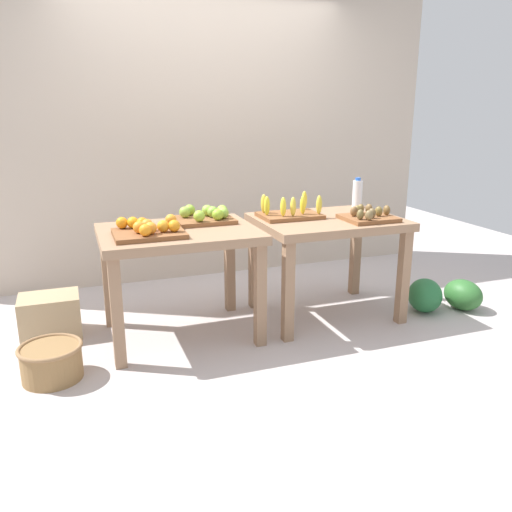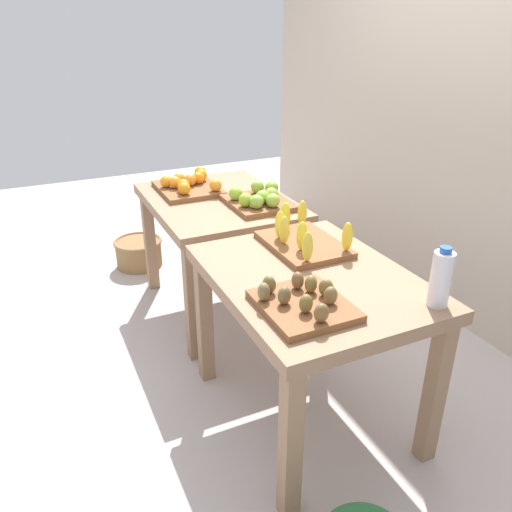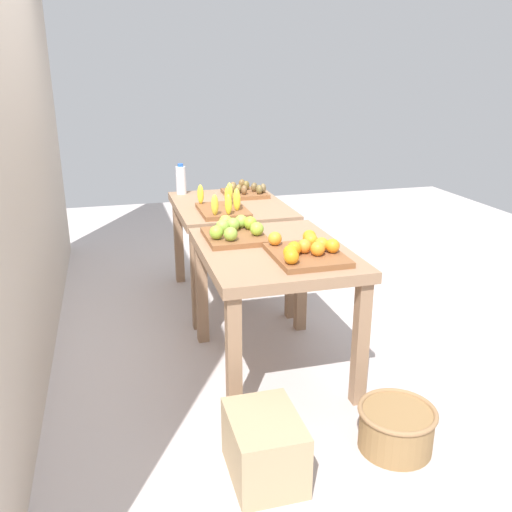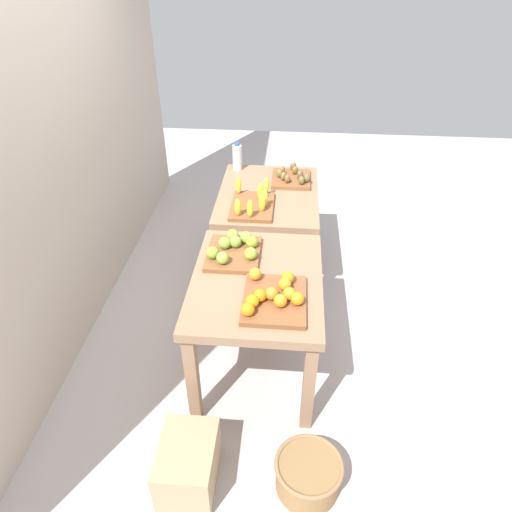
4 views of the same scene
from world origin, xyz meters
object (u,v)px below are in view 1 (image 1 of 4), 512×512
water_bottle (357,194)px  display_table_right (327,233)px  banana_crate (290,212)px  kiwi_bin (368,216)px  display_table_left (179,246)px  cardboard_produce_box (50,316)px  watermelon_pile (443,295)px  wicker_basket (51,361)px  orange_bin (149,229)px  apple_bin (206,216)px

water_bottle → display_table_right: bearing=-144.5°
banana_crate → kiwi_bin: size_ratio=1.24×
banana_crate → display_table_right: bearing=-21.2°
display_table_left → water_bottle: 1.59m
water_bottle → cardboard_produce_box: (-2.41, -0.00, -0.73)m
display_table_right → kiwi_bin: kiwi_bin is taller
watermelon_pile → wicker_basket: watermelon_pile is taller
cardboard_produce_box → water_bottle: bearing=0.0°
display_table_right → display_table_left: bearing=180.0°
wicker_basket → watermelon_pile: bearing=2.0°
orange_bin → kiwi_bin: bearing=-2.4°
display_table_right → kiwi_bin: size_ratio=2.89×
kiwi_bin → cardboard_produce_box: size_ratio=0.90×
watermelon_pile → apple_bin: bearing=167.0°
kiwi_bin → display_table_left: bearing=172.5°
apple_bin → water_bottle: size_ratio=1.65×
banana_crate → water_bottle: (0.69, 0.20, 0.07)m
watermelon_pile → cardboard_produce_box: (-2.90, 0.55, 0.02)m
display_table_right → banana_crate: size_ratio=2.33×
banana_crate → watermelon_pile: 1.40m
display_table_right → water_bottle: (0.42, 0.30, 0.23)m
orange_bin → wicker_basket: bearing=-159.9°
orange_bin → water_bottle: bearing=13.3°
water_bottle → watermelon_pile: size_ratio=0.37×
display_table_left → wicker_basket: size_ratio=2.81×
display_table_right → orange_bin: orange_bin is taller
display_table_left → banana_crate: (0.86, 0.10, 0.16)m
apple_bin → wicker_basket: bearing=-154.5°
apple_bin → banana_crate: size_ratio=0.90×
water_bottle → banana_crate: bearing=-163.7°
water_bottle → kiwi_bin: bearing=-111.8°
water_bottle → cardboard_produce_box: water_bottle is taller
orange_bin → banana_crate: (1.07, 0.22, 0.00)m
banana_crate → watermelon_pile: bearing=-16.6°
kiwi_bin → apple_bin: bearing=162.8°
apple_bin → wicker_basket: 1.39m
watermelon_pile → wicker_basket: 2.89m
display_table_right → wicker_basket: 2.08m
banana_crate → display_table_left: bearing=-173.3°
watermelon_pile → display_table_right: bearing=164.8°
display_table_left → banana_crate: size_ratio=2.33×
apple_bin → water_bottle: bearing=5.8°
display_table_right → water_bottle: water_bottle is taller
water_bottle → watermelon_pile: water_bottle is taller
kiwi_bin → watermelon_pile: bearing=-5.8°
apple_bin → cardboard_produce_box: bearing=173.1°
watermelon_pile → wicker_basket: size_ratio=1.78×
orange_bin → apple_bin: (0.44, 0.28, 0.00)m
wicker_basket → display_table_right: bearing=10.1°
orange_bin → kiwi_bin: 1.56m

